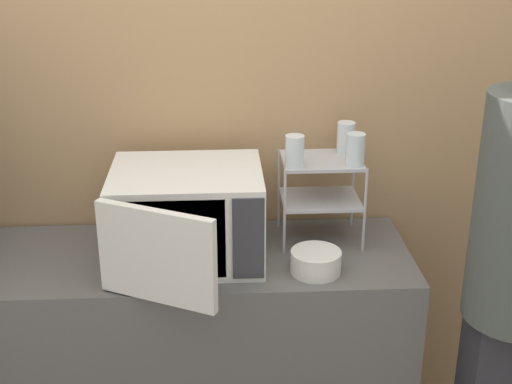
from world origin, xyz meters
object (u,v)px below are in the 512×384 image
Objects in this scene: microwave at (186,216)px; bowl at (316,262)px; glass_front_left at (295,151)px; glass_front_right at (355,149)px; dish_rack at (321,182)px; glass_back_right at (346,137)px.

microwave reaches higher than bowl.
glass_front_left and glass_front_right have the same top height.
glass_front_right is at bearing 2.60° from glass_front_left.
glass_back_right is (0.10, 0.07, 0.14)m from dish_rack.
microwave is 5.60× the size of glass_back_right.
glass_back_right and glass_front_right have the same top height.
glass_front_left is (0.38, 0.05, 0.21)m from microwave.
bowl is (-0.05, -0.26, -0.19)m from dish_rack.
dish_rack is at bearing -144.34° from glass_back_right.
glass_front_left is at bearing -177.40° from glass_front_right.
glass_front_right reaches higher than dish_rack.
microwave is at bearing -171.92° from glass_front_left.
dish_rack is 0.33m from bowl.
microwave is 0.50m from dish_rack.
dish_rack is (0.48, 0.13, 0.06)m from microwave.
glass_front_left reaches higher than bowl.
glass_front_left is 0.25m from glass_back_right.
glass_front_left reaches higher than microwave.
glass_front_left is 0.21m from glass_front_right.
dish_rack is at bearing 36.10° from glass_front_left.
glass_front_left is 0.66× the size of bowl.
microwave is 3.70× the size of bowl.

